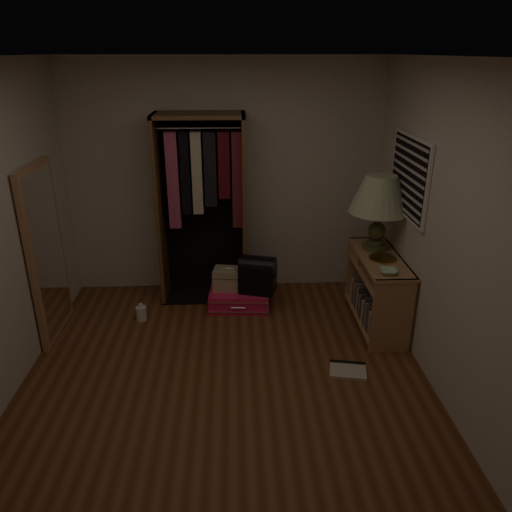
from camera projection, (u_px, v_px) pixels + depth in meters
name	position (u px, v px, depth m)	size (l,w,h in m)	color
ground	(226.00, 386.00, 4.23)	(4.00, 4.00, 0.00)	brown
room_walls	(231.00, 216.00, 3.70)	(3.52, 4.02, 2.60)	beige
console_bookshelf	(376.00, 288.00, 5.09)	(0.42, 1.12, 0.75)	#AB7D53
open_wardrobe	(204.00, 194.00, 5.40)	(0.95, 0.50, 2.05)	brown
floor_mirror	(46.00, 253.00, 4.75)	(0.06, 0.80, 1.70)	tan
pink_suitcase	(239.00, 298.00, 5.52)	(0.69, 0.52, 0.20)	#E51C51
train_case	(229.00, 279.00, 5.46)	(0.38, 0.29, 0.25)	tan
black_bag	(258.00, 274.00, 5.36)	(0.43, 0.34, 0.41)	black
table_lamp	(380.00, 196.00, 4.92)	(0.76, 0.76, 0.76)	#464C25
brass_tray	(383.00, 258.00, 4.87)	(0.34, 0.34, 0.02)	#B58D45
ceramic_bowl	(388.00, 271.00, 4.55)	(0.17, 0.17, 0.04)	#B5D9BD
white_jug	(141.00, 313.00, 5.24)	(0.12, 0.12, 0.19)	white
floor_book	(348.00, 369.00, 4.43)	(0.36, 0.31, 0.03)	beige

